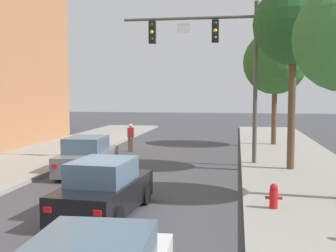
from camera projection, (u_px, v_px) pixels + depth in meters
name	position (u px, v px, depth m)	size (l,w,h in m)	color
ground_plane	(101.00, 215.00, 12.04)	(120.00, 120.00, 0.00)	#424247
traffic_signal_mast	(217.00, 53.00, 19.89)	(6.36, 0.38, 7.50)	#514C47
car_lead_grey	(87.00, 157.00, 18.01)	(2.00, 4.31, 1.60)	slate
car_following_black	(104.00, 190.00, 11.97)	(2.02, 4.33, 1.60)	black
pedestrian_crossing_road	(131.00, 136.00, 24.75)	(0.36, 0.22, 1.64)	brown
fire_hydrant	(274.00, 196.00, 12.15)	(0.48, 0.24, 0.72)	red
street_tree_second	(294.00, 25.00, 17.96)	(3.43, 3.43, 7.91)	brown
street_tree_third	(275.00, 63.00, 26.74)	(4.02, 4.02, 7.21)	brown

